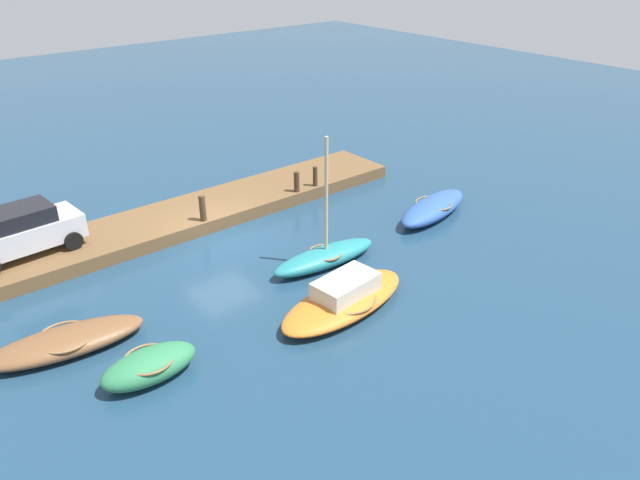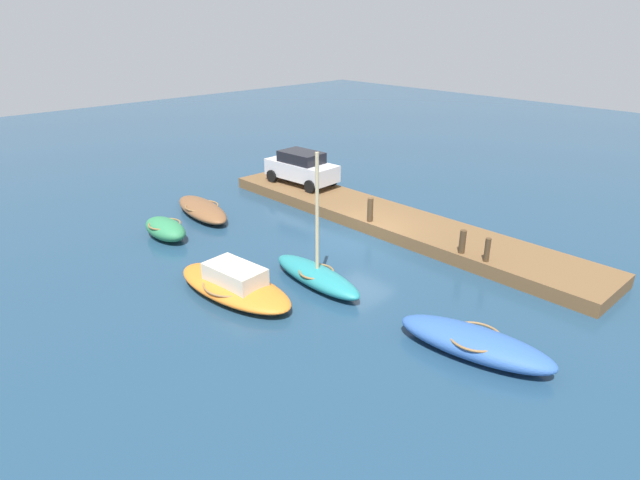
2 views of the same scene
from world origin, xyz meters
TOP-DOWN VIEW (x-y plane):
  - ground_plane at (0.00, 0.00)m, footprint 84.00×84.00m
  - dock_platform at (0.00, -1.99)m, footprint 18.67×2.96m
  - motorboat_orange at (-0.44, 6.62)m, footprint 5.04×2.45m
  - rowboat_brown at (6.87, 3.29)m, footprint 4.48×2.12m
  - rowboat_blue at (-7.70, 3.85)m, footprint 4.51×2.27m
  - dinghy_green at (5.59, 5.84)m, footprint 2.60×1.36m
  - rowboat_teal at (-1.75, 4.14)m, footprint 4.19×1.38m
  - mooring_post_west at (-5.30, -0.76)m, footprint 0.20×0.20m
  - mooring_post_mid_west at (-4.30, -0.76)m, footprint 0.24×0.24m
  - mooring_post_mid_east at (0.18, -0.76)m, footprint 0.25×0.25m
  - parked_car at (6.23, -2.29)m, footprint 4.00×2.06m

SIDE VIEW (x-z plane):
  - ground_plane at x=0.00m, z-range 0.00..0.00m
  - dock_platform at x=0.00m, z-range 0.00..0.51m
  - rowboat_brown at x=6.87m, z-range 0.01..0.62m
  - rowboat_teal at x=-1.75m, z-range -1.95..2.68m
  - rowboat_blue at x=-7.70m, z-range 0.01..0.75m
  - motorboat_orange at x=-0.44m, z-range -0.14..0.93m
  - dinghy_green at x=5.59m, z-range 0.01..0.81m
  - mooring_post_west at x=-5.30m, z-range 0.51..1.38m
  - mooring_post_mid_west at x=-4.30m, z-range 0.51..1.39m
  - mooring_post_mid_east at x=0.18m, z-range 0.51..1.54m
  - parked_car at x=6.23m, z-range 0.54..2.22m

